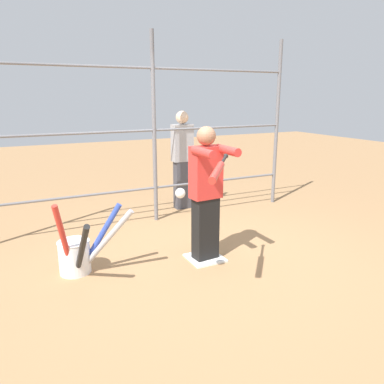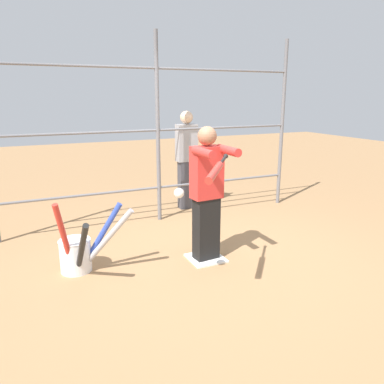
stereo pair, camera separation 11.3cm
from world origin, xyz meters
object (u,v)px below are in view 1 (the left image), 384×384
object	(u,v)px
baseball_bat_swinging	(218,170)
bat_bucket	(78,253)
batter	(206,190)
softball_in_flight	(180,193)
bystander_behind_fence	(182,159)

from	to	relation	value
baseball_bat_swinging	bat_bucket	world-z (taller)	baseball_bat_swinging
batter	baseball_bat_swinging	bearing A→B (deg)	68.02
batter	softball_in_flight	world-z (taller)	batter
bat_bucket	bystander_behind_fence	size ratio (longest dim) A/B	0.53
bat_bucket	bystander_behind_fence	bearing A→B (deg)	-139.81
baseball_bat_swinging	bystander_behind_fence	xyz separation A→B (m)	(-0.96, -2.82, -0.39)
bat_bucket	softball_in_flight	bearing A→B (deg)	137.21
batter	softball_in_flight	xyz separation A→B (m)	(0.55, 0.50, 0.15)
baseball_bat_swinging	bystander_behind_fence	distance (m)	3.01
bystander_behind_fence	baseball_bat_swinging	bearing A→B (deg)	71.16
batter	baseball_bat_swinging	size ratio (longest dim) A/B	2.20
baseball_bat_swinging	bystander_behind_fence	world-z (taller)	bystander_behind_fence
batter	bystander_behind_fence	bearing A→B (deg)	-107.56
baseball_bat_swinging	bystander_behind_fence	size ratio (longest dim) A/B	0.43
batter	bystander_behind_fence	world-z (taller)	bystander_behind_fence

